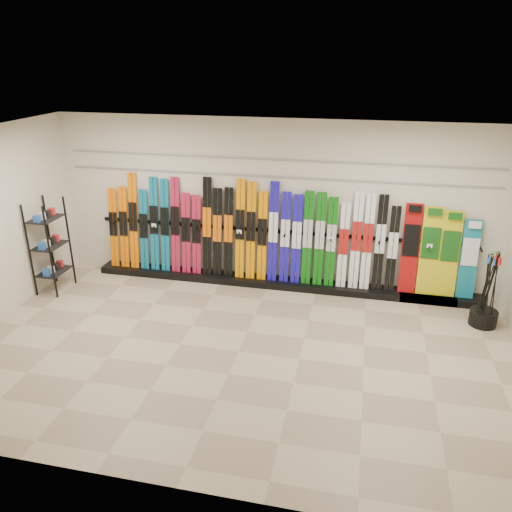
# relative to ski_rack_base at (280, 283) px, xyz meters

# --- Properties ---
(floor) EXTENTS (8.00, 8.00, 0.00)m
(floor) POSITION_rel_ski_rack_base_xyz_m (-0.22, -2.28, -0.06)
(floor) COLOR gray
(floor) RESTS_ON ground
(back_wall) EXTENTS (8.00, 0.00, 8.00)m
(back_wall) POSITION_rel_ski_rack_base_xyz_m (-0.22, 0.22, 1.44)
(back_wall) COLOR beige
(back_wall) RESTS_ON floor
(ceiling) EXTENTS (8.00, 8.00, 0.00)m
(ceiling) POSITION_rel_ski_rack_base_xyz_m (-0.22, -2.28, 2.94)
(ceiling) COLOR silver
(ceiling) RESTS_ON back_wall
(ski_rack_base) EXTENTS (8.00, 0.40, 0.12)m
(ski_rack_base) POSITION_rel_ski_rack_base_xyz_m (0.00, 0.00, 0.00)
(ski_rack_base) COLOR black
(ski_rack_base) RESTS_ON floor
(skis) EXTENTS (5.38, 0.24, 1.83)m
(skis) POSITION_rel_ski_rack_base_xyz_m (-0.68, 0.05, 0.90)
(skis) COLOR #F16900
(skis) RESTS_ON ski_rack_base
(snowboards) EXTENTS (1.25, 0.24, 1.56)m
(snowboards) POSITION_rel_ski_rack_base_xyz_m (2.69, 0.07, 0.80)
(snowboards) COLOR #990C0C
(snowboards) RESTS_ON ski_rack_base
(accessory_rack) EXTENTS (0.40, 0.60, 1.68)m
(accessory_rack) POSITION_rel_ski_rack_base_xyz_m (-3.97, -1.00, 0.78)
(accessory_rack) COLOR black
(accessory_rack) RESTS_ON floor
(pole_bin) EXTENTS (0.42, 0.42, 0.25)m
(pole_bin) POSITION_rel_ski_rack_base_xyz_m (3.38, -0.70, 0.07)
(pole_bin) COLOR black
(pole_bin) RESTS_ON floor
(ski_poles) EXTENTS (0.27, 0.38, 1.18)m
(ski_poles) POSITION_rel_ski_rack_base_xyz_m (3.37, -0.69, 0.55)
(ski_poles) COLOR black
(ski_poles) RESTS_ON pole_bin
(slatwall_rail_0) EXTENTS (7.60, 0.02, 0.03)m
(slatwall_rail_0) POSITION_rel_ski_rack_base_xyz_m (-0.22, 0.20, 1.94)
(slatwall_rail_0) COLOR gray
(slatwall_rail_0) RESTS_ON back_wall
(slatwall_rail_1) EXTENTS (7.60, 0.02, 0.03)m
(slatwall_rail_1) POSITION_rel_ski_rack_base_xyz_m (-0.22, 0.20, 2.24)
(slatwall_rail_1) COLOR gray
(slatwall_rail_1) RESTS_ON back_wall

